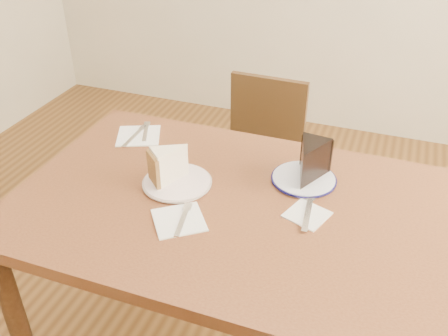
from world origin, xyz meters
TOP-DOWN VIEW (x-y plane):
  - table at (0.00, 0.00)m, footprint 1.20×0.80m
  - chair_far at (-0.11, 0.69)m, footprint 0.40×0.40m
  - plate_cream at (-0.16, 0.03)m, footprint 0.20×0.20m
  - plate_navy at (0.19, 0.18)m, footprint 0.19×0.19m
  - carrot_cake at (-0.18, 0.04)m, footprint 0.13×0.13m
  - chocolate_cake at (0.20, 0.17)m, footprint 0.11×0.14m
  - napkin_cream at (-0.09, -0.13)m, footprint 0.18×0.18m
  - napkin_navy at (0.23, 0.02)m, footprint 0.13×0.13m
  - napkin_spare at (-0.41, 0.25)m, footprint 0.19×0.19m
  - fork_cream at (-0.07, -0.13)m, footprint 0.04×0.14m
  - knife_navy at (0.23, 0.02)m, footprint 0.03×0.17m
  - fork_spare at (-0.40, 0.28)m, footprint 0.07×0.13m
  - knife_spare at (-0.42, 0.23)m, footprint 0.02×0.16m

SIDE VIEW (x-z plane):
  - chair_far at x=-0.11m, z-range 0.05..0.84m
  - table at x=0.00m, z-range 0.28..1.03m
  - napkin_cream at x=-0.09m, z-range 0.75..0.75m
  - napkin_navy at x=0.23m, z-range 0.75..0.75m
  - napkin_spare at x=-0.41m, z-range 0.75..0.75m
  - plate_cream at x=-0.16m, z-range 0.75..0.76m
  - plate_navy at x=0.19m, z-range 0.75..0.76m
  - fork_cream at x=-0.07m, z-range 0.75..0.76m
  - knife_navy at x=0.23m, z-range 0.75..0.76m
  - fork_spare at x=-0.40m, z-range 0.75..0.76m
  - knife_spare at x=-0.42m, z-range 0.75..0.76m
  - carrot_cake at x=-0.18m, z-range 0.76..0.85m
  - chocolate_cake at x=0.20m, z-range 0.76..0.86m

